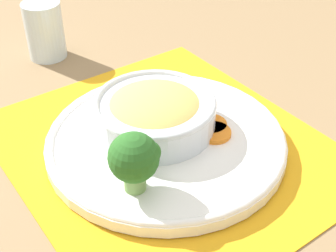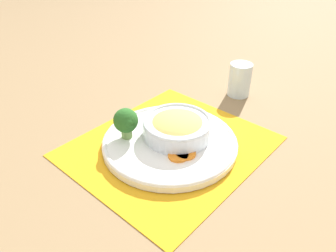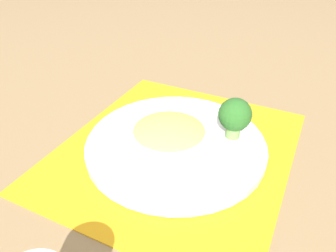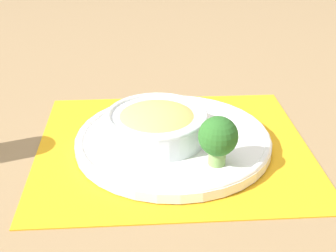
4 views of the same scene
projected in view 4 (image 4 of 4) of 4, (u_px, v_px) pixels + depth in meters
name	position (u px, v px, depth m)	size (l,w,h in m)	color
ground_plane	(173.00, 147.00, 0.80)	(4.00, 4.00, 0.00)	#8C704C
placemat	(173.00, 146.00, 0.80)	(0.41, 0.46, 0.00)	orange
plate	(173.00, 139.00, 0.79)	(0.33, 0.33, 0.02)	white
bowl	(157.00, 123.00, 0.77)	(0.17, 0.17, 0.05)	silver
broccoli_floret	(218.00, 137.00, 0.69)	(0.06, 0.06, 0.08)	#759E51
carrot_slice_near	(190.00, 119.00, 0.84)	(0.05, 0.05, 0.01)	orange
carrot_slice_middle	(180.00, 118.00, 0.84)	(0.05, 0.05, 0.01)	orange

